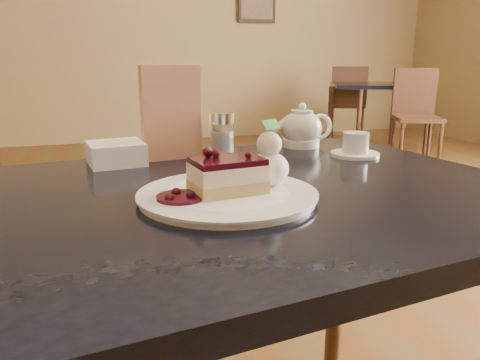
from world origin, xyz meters
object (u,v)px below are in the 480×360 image
object	(u,v)px
cheesecake_slice	(227,176)
bg_table_far_right	(375,145)
dessert_plate	(228,196)
tea_set	(312,132)
main_table	(217,233)

from	to	relation	value
cheesecake_slice	bg_table_far_right	distance (m)	4.32
bg_table_far_right	dessert_plate	bearing A→B (deg)	-103.39
tea_set	main_table	bearing A→B (deg)	-135.72
cheesecake_slice	main_table	bearing A→B (deg)	90.00
dessert_plate	tea_set	world-z (taller)	tea_set
dessert_plate	tea_set	distance (m)	0.49
main_table	bg_table_far_right	size ratio (longest dim) A/B	0.74
tea_set	bg_table_far_right	xyz separation A→B (m)	(2.19, 3.08, -0.68)
dessert_plate	cheesecake_slice	size ratio (longest dim) A/B	2.30
main_table	tea_set	distance (m)	0.47
main_table	dessert_plate	size ratio (longest dim) A/B	4.33
cheesecake_slice	bg_table_far_right	size ratio (longest dim) A/B	0.07
main_table	tea_set	bearing A→B (deg)	36.14
cheesecake_slice	dessert_plate	bearing A→B (deg)	171.86
dessert_plate	cheesecake_slice	bearing A→B (deg)	0.00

